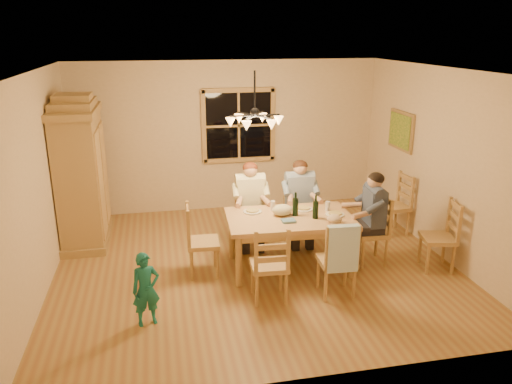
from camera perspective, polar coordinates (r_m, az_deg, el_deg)
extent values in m
plane|color=#9A6538|center=(7.19, -0.13, -8.27)|extent=(5.50, 5.50, 0.00)
cube|color=white|center=(6.47, -0.15, 13.74)|extent=(5.50, 5.00, 0.02)
cube|color=beige|center=(9.10, -3.27, 6.34)|extent=(5.50, 0.02, 2.70)
cube|color=beige|center=(6.74, -23.71, 0.70)|extent=(0.02, 5.00, 2.70)
cube|color=beige|center=(7.71, 20.35, 3.12)|extent=(0.02, 5.00, 2.70)
cube|color=black|center=(9.07, -2.02, 7.61)|extent=(1.20, 0.03, 1.20)
cube|color=#AF824D|center=(9.05, -1.99, 7.59)|extent=(1.30, 0.06, 1.30)
cube|color=olive|center=(8.66, 16.27, 6.75)|extent=(0.04, 0.78, 0.64)
cube|color=#1E6B2D|center=(8.64, 16.09, 6.75)|extent=(0.02, 0.68, 0.54)
cylinder|color=black|center=(6.49, -0.15, 11.41)|extent=(0.02, 0.02, 0.53)
sphere|color=black|center=(6.53, -0.15, 9.09)|extent=(0.12, 0.12, 0.12)
cylinder|color=black|center=(6.56, 1.24, 8.79)|extent=(0.34, 0.02, 0.02)
cone|color=#FFB259|center=(6.61, 2.60, 8.14)|extent=(0.13, 0.13, 0.12)
cylinder|color=black|center=(6.68, 0.30, 8.95)|extent=(0.19, 0.31, 0.02)
cone|color=#FFB259|center=(6.84, 0.72, 8.49)|extent=(0.13, 0.13, 0.12)
cylinder|color=black|center=(6.65, -1.07, 8.91)|extent=(0.19, 0.31, 0.02)
cone|color=#FFB259|center=(6.78, -1.95, 8.40)|extent=(0.13, 0.13, 0.12)
cylinder|color=black|center=(6.50, -1.55, 8.70)|extent=(0.34, 0.02, 0.02)
cone|color=#FFB259|center=(6.49, -2.94, 7.95)|extent=(0.13, 0.13, 0.12)
cylinder|color=black|center=(6.38, -0.61, 8.53)|extent=(0.19, 0.31, 0.02)
cone|color=#FFB259|center=(6.25, -1.09, 7.58)|extent=(0.13, 0.13, 0.12)
cylinder|color=black|center=(6.41, 0.81, 8.57)|extent=(0.19, 0.31, 0.02)
cone|color=#FFB259|center=(6.31, 1.79, 7.68)|extent=(0.13, 0.13, 0.12)
cube|color=olive|center=(8.10, -19.30, 1.35)|extent=(0.60, 1.30, 2.00)
cube|color=olive|center=(7.89, -20.08, 8.67)|extent=(0.66, 1.40, 0.10)
cube|color=olive|center=(7.87, -20.16, 9.39)|extent=(0.58, 1.00, 0.12)
cube|color=olive|center=(7.86, -20.24, 10.11)|extent=(0.52, 0.55, 0.10)
cube|color=#AF824D|center=(7.75, -17.33, 0.81)|extent=(0.03, 0.55, 1.60)
cube|color=#AF824D|center=(8.38, -16.93, 2.11)|extent=(0.03, 0.55, 1.60)
cube|color=olive|center=(8.40, -18.64, -4.81)|extent=(0.66, 1.40, 0.12)
cube|color=tan|center=(6.83, 3.86, -3.06)|extent=(1.76, 1.13, 0.06)
cube|color=#AF824D|center=(6.86, 3.85, -3.69)|extent=(1.60, 0.97, 0.10)
cylinder|color=#AF824D|center=(6.48, -1.98, -7.89)|extent=(0.09, 0.09, 0.70)
cylinder|color=#AF824D|center=(6.80, 10.82, -6.92)|extent=(0.09, 0.09, 0.70)
cylinder|color=#AF824D|center=(7.25, -2.78, -5.02)|extent=(0.09, 0.09, 0.70)
cylinder|color=#AF824D|center=(7.54, 8.73, -4.29)|extent=(0.09, 0.09, 0.70)
cube|color=#AF824D|center=(7.60, -0.64, -3.06)|extent=(0.46, 0.44, 0.06)
cube|color=#AF824D|center=(7.51, -0.65, -1.14)|extent=(0.38, 0.07, 0.54)
cube|color=#AF824D|center=(7.74, 4.94, -2.75)|extent=(0.46, 0.44, 0.06)
cube|color=#AF824D|center=(7.64, 4.99, -0.85)|extent=(0.38, 0.07, 0.54)
cube|color=#AF824D|center=(6.14, 1.51, -8.40)|extent=(0.46, 0.44, 0.06)
cube|color=#AF824D|center=(6.02, 1.53, -6.09)|extent=(0.38, 0.07, 0.54)
cube|color=#AF824D|center=(6.33, 9.20, -7.77)|extent=(0.46, 0.44, 0.06)
cube|color=#AF824D|center=(6.22, 9.33, -5.53)|extent=(0.38, 0.07, 0.54)
cube|color=#AF824D|center=(6.79, -6.05, -5.80)|extent=(0.44, 0.46, 0.06)
cube|color=#AF824D|center=(6.69, -6.13, -3.69)|extent=(0.07, 0.38, 0.54)
cube|color=#AF824D|center=(7.27, 13.01, -4.54)|extent=(0.44, 0.46, 0.06)
cube|color=#AF824D|center=(7.18, 13.16, -2.55)|extent=(0.07, 0.38, 0.54)
cube|color=beige|center=(7.47, -0.65, -0.27)|extent=(0.41, 0.24, 0.52)
cube|color=#262328|center=(7.57, -0.64, -2.50)|extent=(0.40, 0.44, 0.14)
sphere|color=tan|center=(7.36, -0.66, 2.54)|extent=(0.21, 0.21, 0.21)
ellipsoid|color=#592614|center=(7.35, -0.66, 2.77)|extent=(0.22, 0.22, 0.17)
cube|color=#33558E|center=(7.61, 5.02, 0.00)|extent=(0.41, 0.24, 0.52)
cube|color=#262328|center=(7.71, 4.95, -2.19)|extent=(0.40, 0.44, 0.14)
sphere|color=tan|center=(7.50, 5.09, 2.77)|extent=(0.21, 0.21, 0.21)
ellipsoid|color=#381E11|center=(7.49, 5.10, 2.99)|extent=(0.22, 0.22, 0.17)
cube|color=#3D4762|center=(7.14, 13.22, -1.65)|extent=(0.24, 0.41, 0.52)
cube|color=#262328|center=(7.24, 13.05, -3.96)|extent=(0.44, 0.40, 0.14)
sphere|color=tan|center=(7.02, 13.44, 1.28)|extent=(0.21, 0.21, 0.21)
ellipsoid|color=black|center=(7.01, 13.46, 1.51)|extent=(0.22, 0.22, 0.17)
cube|color=#B3D5F2|center=(6.07, 9.86, -6.40)|extent=(0.38, 0.12, 0.58)
cylinder|color=black|center=(6.82, 4.53, -1.38)|extent=(0.08, 0.08, 0.33)
cylinder|color=black|center=(6.74, 6.83, -1.68)|extent=(0.08, 0.08, 0.33)
cylinder|color=white|center=(6.97, -0.41, -2.25)|extent=(0.26, 0.26, 0.02)
cylinder|color=white|center=(7.10, 5.44, -1.95)|extent=(0.26, 0.26, 0.02)
cylinder|color=white|center=(6.94, 9.01, -2.55)|extent=(0.26, 0.26, 0.02)
cylinder|color=silver|center=(7.02, 1.93, -1.58)|extent=(0.06, 0.06, 0.14)
cylinder|color=silver|center=(7.07, 8.20, -1.61)|extent=(0.06, 0.06, 0.14)
ellipsoid|color=tan|center=(6.66, 8.93, -3.04)|extent=(0.20, 0.20, 0.11)
cube|color=slate|center=(6.63, 3.74, -3.30)|extent=(0.19, 0.15, 0.03)
ellipsoid|color=#BDB789|center=(6.84, 3.03, -2.07)|extent=(0.28, 0.22, 0.15)
imported|color=#186E6F|center=(5.79, -12.47, -10.80)|extent=(0.36, 0.28, 0.86)
cube|color=#AF824D|center=(7.34, 20.06, -5.01)|extent=(0.50, 0.52, 0.06)
cube|color=#AF824D|center=(7.24, 20.29, -3.03)|extent=(0.13, 0.38, 0.54)
cube|color=#AF824D|center=(8.41, 15.47, -1.64)|extent=(0.46, 0.48, 0.06)
cube|color=#AF824D|center=(8.33, 15.62, 0.11)|extent=(0.09, 0.38, 0.54)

